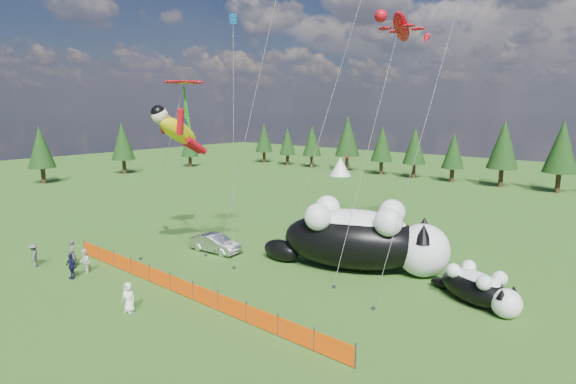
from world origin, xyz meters
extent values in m
plane|color=#0E3309|center=(0.00, 0.00, 0.00)|extent=(160.00, 160.00, 0.00)
cylinder|color=#262626|center=(-11.00, -3.00, 0.55)|extent=(0.06, 0.06, 1.10)
cylinder|color=#262626|center=(-9.00, -3.00, 0.55)|extent=(0.06, 0.06, 1.10)
cylinder|color=#262626|center=(-7.00, -3.00, 0.55)|extent=(0.06, 0.06, 1.10)
cylinder|color=#262626|center=(-5.00, -3.00, 0.55)|extent=(0.06, 0.06, 1.10)
cylinder|color=#262626|center=(-3.00, -3.00, 0.55)|extent=(0.06, 0.06, 1.10)
cylinder|color=#262626|center=(-1.00, -3.00, 0.55)|extent=(0.06, 0.06, 1.10)
cylinder|color=#262626|center=(1.00, -3.00, 0.55)|extent=(0.06, 0.06, 1.10)
cylinder|color=#262626|center=(3.00, -3.00, 0.55)|extent=(0.06, 0.06, 1.10)
cylinder|color=#262626|center=(5.00, -3.00, 0.55)|extent=(0.06, 0.06, 1.10)
cylinder|color=#262626|center=(7.00, -3.00, 0.55)|extent=(0.06, 0.06, 1.10)
cylinder|color=#262626|center=(9.00, -3.00, 0.55)|extent=(0.06, 0.06, 1.10)
cylinder|color=#262626|center=(11.00, -3.00, 0.55)|extent=(0.06, 0.06, 1.10)
cube|color=#FE4B05|center=(-10.00, -3.00, 0.50)|extent=(2.00, 0.04, 0.90)
cube|color=#FE4B05|center=(-8.00, -3.00, 0.50)|extent=(2.00, 0.04, 0.90)
cube|color=#FE4B05|center=(-6.00, -3.00, 0.50)|extent=(2.00, 0.04, 0.90)
cube|color=#FE4B05|center=(-4.00, -3.00, 0.50)|extent=(2.00, 0.04, 0.90)
cube|color=#FE4B05|center=(-2.00, -3.00, 0.50)|extent=(2.00, 0.04, 0.90)
cube|color=#FE4B05|center=(0.00, -3.00, 0.50)|extent=(2.00, 0.04, 0.90)
cube|color=#FE4B05|center=(2.00, -3.00, 0.50)|extent=(2.00, 0.04, 0.90)
cube|color=#FE4B05|center=(4.00, -3.00, 0.50)|extent=(2.00, 0.04, 0.90)
cube|color=#FE4B05|center=(6.00, -3.00, 0.50)|extent=(2.00, 0.04, 0.90)
cube|color=#FE4B05|center=(8.00, -3.00, 0.50)|extent=(2.00, 0.04, 0.90)
cube|color=#FE4B05|center=(10.00, -3.00, 0.50)|extent=(2.00, 0.04, 0.90)
ellipsoid|color=black|center=(4.89, 6.67, 1.81)|extent=(9.97, 7.31, 3.62)
ellipsoid|color=white|center=(4.89, 6.67, 2.71)|extent=(7.46, 5.36, 2.21)
sphere|color=white|center=(8.80, 8.26, 1.61)|extent=(3.22, 3.22, 3.22)
sphere|color=#DB557D|center=(10.07, 8.77, 1.61)|extent=(0.45, 0.45, 0.45)
ellipsoid|color=black|center=(0.42, 4.85, 0.70)|extent=(3.14, 2.36, 1.41)
cone|color=black|center=(9.16, 7.36, 2.89)|extent=(1.13, 1.13, 1.13)
cone|color=black|center=(8.44, 9.15, 2.89)|extent=(1.13, 1.13, 1.13)
sphere|color=white|center=(6.45, 8.71, 3.52)|extent=(1.69, 1.69, 1.69)
sphere|color=white|center=(7.43, 6.29, 3.52)|extent=(1.69, 1.69, 1.69)
sphere|color=white|center=(2.54, 7.12, 3.52)|extent=(1.69, 1.69, 1.69)
sphere|color=white|center=(3.52, 4.70, 3.52)|extent=(1.69, 1.69, 1.69)
ellipsoid|color=black|center=(12.54, 6.24, 0.82)|extent=(4.50, 3.30, 1.63)
ellipsoid|color=white|center=(12.54, 6.24, 1.22)|extent=(3.37, 2.42, 1.00)
sphere|color=white|center=(14.30, 5.52, 0.73)|extent=(1.45, 1.45, 1.45)
sphere|color=#DB557D|center=(14.87, 5.29, 0.73)|extent=(0.20, 0.20, 0.20)
ellipsoid|color=black|center=(10.52, 7.06, 0.32)|extent=(1.41, 1.07, 0.63)
cone|color=black|center=(14.14, 5.12, 1.31)|extent=(0.51, 0.51, 0.51)
cone|color=black|center=(14.47, 5.92, 1.31)|extent=(0.51, 0.51, 0.51)
sphere|color=white|center=(13.69, 6.41, 1.59)|extent=(0.76, 0.76, 0.76)
sphere|color=white|center=(13.24, 5.32, 1.59)|extent=(0.76, 0.76, 0.76)
sphere|color=white|center=(11.92, 7.13, 1.59)|extent=(0.76, 0.76, 0.76)
sphere|color=white|center=(11.48, 6.04, 1.59)|extent=(0.76, 0.76, 0.76)
imported|color=#B3B4B8|center=(-4.34, 3.22, 0.63)|extent=(3.97, 1.76, 1.27)
imported|color=#4F4F54|center=(-8.96, -4.75, 0.91)|extent=(0.67, 0.44, 1.82)
imported|color=white|center=(-7.35, -4.75, 0.77)|extent=(0.87, 0.79, 1.55)
imported|color=#131535|center=(-7.09, -5.68, 0.76)|extent=(0.96, 0.61, 1.53)
imported|color=#4F4F54|center=(-10.89, -6.31, 0.78)|extent=(1.13, 1.00, 1.56)
imported|color=white|center=(-0.37, -5.93, 0.77)|extent=(0.87, 0.70, 1.54)
cylinder|color=#595959|center=(-4.31, 1.35, 4.39)|extent=(0.03, 0.03, 8.63)
cube|color=#262626|center=(-4.12, 2.14, 0.08)|extent=(0.15, 0.15, 0.16)
cylinder|color=#595959|center=(5.45, 7.39, 7.73)|extent=(0.03, 0.03, 17.36)
cube|color=#262626|center=(5.80, 3.18, 0.08)|extent=(0.15, 0.15, 0.16)
cylinder|color=#595959|center=(-6.37, 0.51, 5.96)|extent=(0.03, 0.03, 12.15)
cube|color=#262626|center=(-6.96, -1.15, 0.08)|extent=(0.15, 0.15, 0.16)
cube|color=#1F911A|center=(-5.78, 2.17, 9.36)|extent=(0.19, 0.19, 4.25)
cylinder|color=#595959|center=(-2.36, 3.34, 8.05)|extent=(0.03, 0.03, 16.42)
cube|color=#262626|center=(-0.84, 1.70, 0.08)|extent=(0.15, 0.15, 0.16)
cylinder|color=#595959|center=(10.20, 5.90, 12.17)|extent=(0.03, 0.03, 25.31)
cube|color=#262626|center=(8.91, 2.14, 0.08)|extent=(0.15, 0.15, 0.16)
cylinder|color=#595959|center=(3.54, -1.52, 8.33)|extent=(0.03, 0.03, 16.82)
cube|color=#262626|center=(2.02, -2.75, 0.08)|extent=(0.15, 0.15, 0.16)
cylinder|color=#595959|center=(0.99, 9.48, 10.45)|extent=(0.03, 0.03, 22.49)
cube|color=#262626|center=(0.50, 5.00, 0.08)|extent=(0.15, 0.15, 0.16)
camera|label=1|loc=(19.24, -16.97, 10.04)|focal=28.00mm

